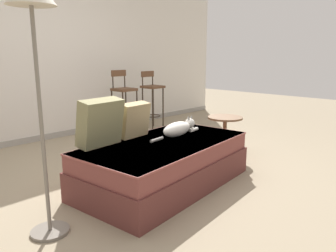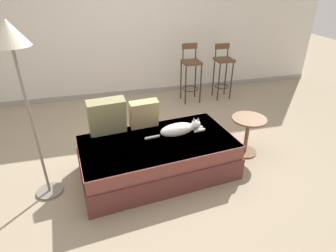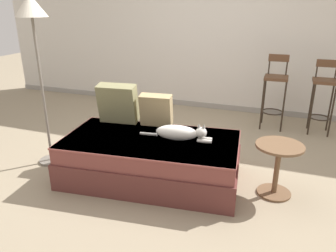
# 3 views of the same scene
# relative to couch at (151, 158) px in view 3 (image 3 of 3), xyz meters

# --- Properties ---
(ground_plane) EXTENTS (16.00, 16.00, 0.00)m
(ground_plane) POSITION_rel_couch_xyz_m (0.00, 0.40, -0.23)
(ground_plane) COLOR gray
(ground_plane) RESTS_ON ground
(wall_back_panel) EXTENTS (8.00, 0.10, 2.60)m
(wall_back_panel) POSITION_rel_couch_xyz_m (0.00, 2.65, 1.07)
(wall_back_panel) COLOR silver
(wall_back_panel) RESTS_ON ground
(wall_baseboard_trim) EXTENTS (8.00, 0.02, 0.09)m
(wall_baseboard_trim) POSITION_rel_couch_xyz_m (0.00, 2.60, -0.18)
(wall_baseboard_trim) COLOR gray
(wall_baseboard_trim) RESTS_ON ground
(couch) EXTENTS (1.87, 1.13, 0.45)m
(couch) POSITION_rel_couch_xyz_m (0.00, 0.00, 0.00)
(couch) COLOR brown
(couch) RESTS_ON ground
(throw_pillow_corner) EXTENTS (0.45, 0.27, 0.45)m
(throw_pillow_corner) POSITION_rel_couch_xyz_m (-0.53, 0.32, 0.45)
(throw_pillow_corner) COLOR #847F56
(throw_pillow_corner) RESTS_ON couch
(throw_pillow_middle) EXTENTS (0.36, 0.21, 0.36)m
(throw_pillow_middle) POSITION_rel_couch_xyz_m (-0.08, 0.36, 0.40)
(throw_pillow_middle) COLOR tan
(throw_pillow_middle) RESTS_ON couch
(cat) EXTENTS (0.75, 0.22, 0.19)m
(cat) POSITION_rel_couch_xyz_m (0.28, 0.07, 0.30)
(cat) COLOR white
(cat) RESTS_ON couch
(bar_stool_near_window) EXTENTS (0.32, 0.32, 1.05)m
(bar_stool_near_window) POSITION_rel_couch_xyz_m (1.08, 2.01, 0.37)
(bar_stool_near_window) COLOR #2D2319
(bar_stool_near_window) RESTS_ON ground
(bar_stool_by_doorway) EXTENTS (0.32, 0.32, 1.01)m
(bar_stool_by_doorway) POSITION_rel_couch_xyz_m (1.71, 2.01, 0.37)
(bar_stool_by_doorway) COLOR #2D2319
(bar_stool_by_doorway) RESTS_ON ground
(side_table) EXTENTS (0.44, 0.44, 0.52)m
(side_table) POSITION_rel_couch_xyz_m (1.23, 0.13, 0.11)
(side_table) COLOR brown
(side_table) RESTS_ON ground
(floor_lamp) EXTENTS (0.32, 0.32, 1.82)m
(floor_lamp) POSITION_rel_couch_xyz_m (-1.24, -0.03, 1.31)
(floor_lamp) COLOR slate
(floor_lamp) RESTS_ON ground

